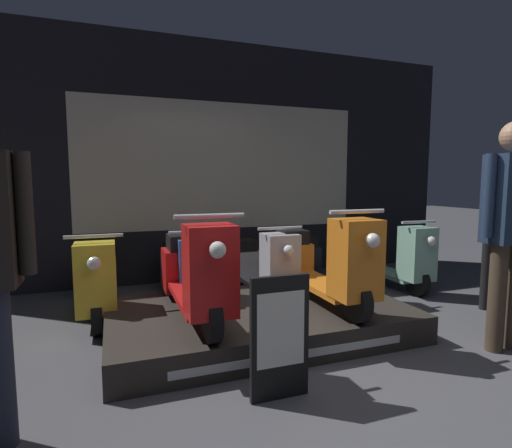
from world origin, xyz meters
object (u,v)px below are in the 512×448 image
object	(u,v)px
scooter_backrow_2	(260,267)
person_right_browsing	(511,218)
scooter_display_right	(319,263)
scooter_backrow_0	(98,280)
price_sign_board	(280,337)
scooter_backrow_4	(385,257)
scooter_display_left	(194,273)
scooter_backrow_1	(185,273)
scooter_backrow_3	(327,262)
street_bollard	(486,267)

from	to	relation	value
scooter_backrow_2	person_right_browsing	distance (m)	2.52
scooter_display_right	scooter_backrow_0	size ratio (longest dim) A/B	1.00
scooter_display_right	price_sign_board	xyz separation A→B (m)	(-0.84, -1.03, -0.20)
scooter_backrow_4	person_right_browsing	xyz separation A→B (m)	(-0.43, -2.03, 0.71)
scooter_display_left	scooter_backrow_1	xyz separation A→B (m)	(0.10, 1.06, -0.24)
scooter_backrow_0	price_sign_board	bearing A→B (deg)	-62.32
scooter_backrow_2	scooter_backrow_3	distance (m)	0.88
price_sign_board	street_bollard	world-z (taller)	street_bollard
scooter_backrow_0	price_sign_board	xyz separation A→B (m)	(1.10, -2.09, 0.04)
scooter_backrow_0	scooter_backrow_2	xyz separation A→B (m)	(1.75, 0.00, 0.00)
person_right_browsing	scooter_display_right	bearing A→B (deg)	139.89
price_sign_board	scooter_backrow_3	bearing A→B (deg)	53.78
scooter_backrow_2	price_sign_board	xyz separation A→B (m)	(-0.66, -2.09, 0.04)
scooter_display_left	street_bollard	size ratio (longest dim) A/B	1.81
street_bollard	scooter_backrow_2	bearing A→B (deg)	149.28
scooter_display_right	person_right_browsing	world-z (taller)	person_right_browsing
scooter_backrow_4	scooter_display_left	bearing A→B (deg)	-158.71
price_sign_board	street_bollard	xyz separation A→B (m)	(2.72, 0.86, 0.06)
scooter_backrow_1	person_right_browsing	world-z (taller)	person_right_browsing
scooter_display_left	scooter_backrow_3	xyz separation A→B (m)	(1.86, 1.06, -0.24)
scooter_display_left	street_bollard	xyz separation A→B (m)	(3.05, -0.16, -0.14)
scooter_display_right	person_right_browsing	distance (m)	1.57
scooter_backrow_1	street_bollard	xyz separation A→B (m)	(2.94, -1.23, 0.10)
scooter_backrow_1	scooter_backrow_3	xyz separation A→B (m)	(1.75, 0.00, 0.00)
person_right_browsing	street_bollard	world-z (taller)	person_right_browsing
scooter_backrow_1	scooter_backrow_0	bearing A→B (deg)	180.00
scooter_display_right	scooter_backrow_3	bearing A→B (deg)	56.97
scooter_display_right	scooter_backrow_0	distance (m)	2.22
scooter_backrow_4	price_sign_board	distance (m)	3.19
scooter_display_right	scooter_backrow_2	bearing A→B (deg)	99.79
scooter_display_left	person_right_browsing	size ratio (longest dim) A/B	0.91
scooter_display_left	scooter_backrow_2	world-z (taller)	scooter_display_left
scooter_backrow_4	price_sign_board	world-z (taller)	scooter_backrow_4
price_sign_board	scooter_display_left	bearing A→B (deg)	107.54
scooter_backrow_3	street_bollard	size ratio (longest dim) A/B	1.81
scooter_backrow_3	street_bollard	world-z (taller)	street_bollard
street_bollard	scooter_backrow_1	bearing A→B (deg)	157.34
person_right_browsing	price_sign_board	world-z (taller)	person_right_browsing
scooter_display_left	scooter_backrow_0	world-z (taller)	scooter_display_left
scooter_backrow_2	scooter_backrow_3	size ratio (longest dim) A/B	1.00
scooter_backrow_1	scooter_display_right	bearing A→B (deg)	-45.13
price_sign_board	scooter_backrow_1	bearing A→B (deg)	96.03
scooter_backrow_2	street_bollard	distance (m)	2.41
scooter_backrow_0	person_right_browsing	world-z (taller)	person_right_browsing
scooter_backrow_0	scooter_backrow_2	distance (m)	1.75
scooter_display_left	scooter_backrow_1	size ratio (longest dim) A/B	1.00
scooter_backrow_2	price_sign_board	distance (m)	2.19
scooter_display_left	scooter_backrow_1	bearing A→B (deg)	84.44
price_sign_board	scooter_backrow_4	bearing A→B (deg)	40.98
scooter_backrow_3	scooter_backrow_2	bearing A→B (deg)	180.00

